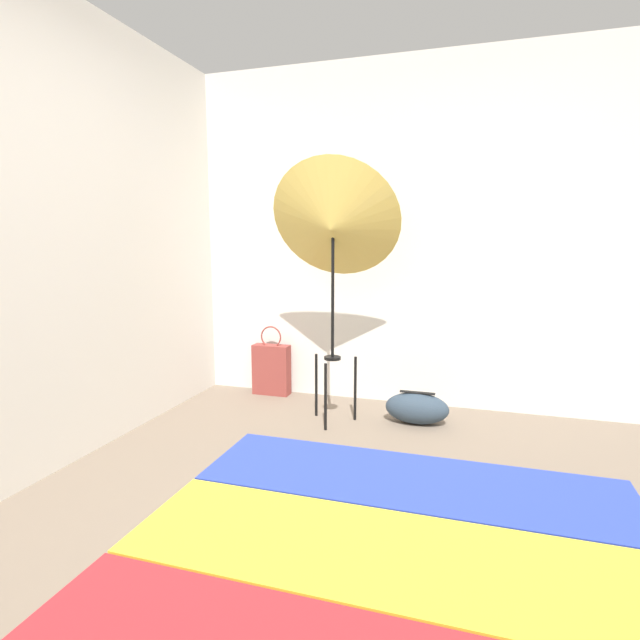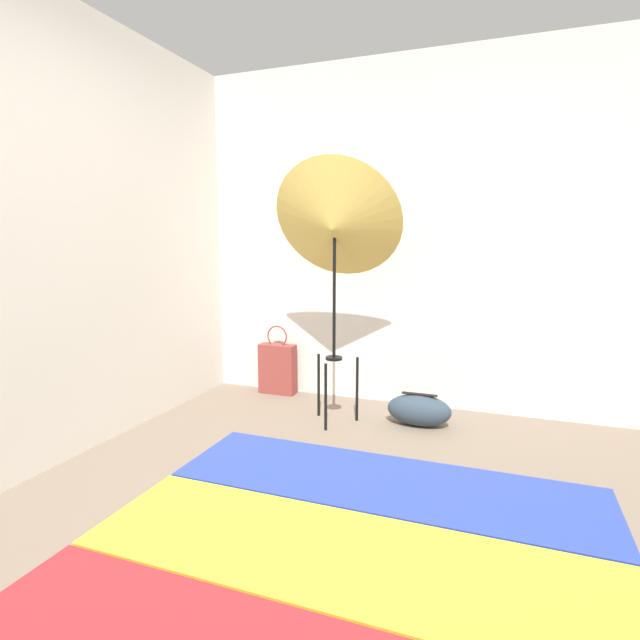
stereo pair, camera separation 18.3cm
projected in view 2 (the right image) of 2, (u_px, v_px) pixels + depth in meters
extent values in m
plane|color=#756656|center=(311.00, 590.00, 1.82)|extent=(14.00, 14.00, 0.00)
cube|color=silver|center=(422.00, 236.00, 3.71)|extent=(8.00, 0.05, 2.60)
cube|color=silver|center=(111.00, 235.00, 3.15)|extent=(0.05, 8.00, 2.60)
cube|color=gold|center=(347.00, 561.00, 1.31)|extent=(1.44, 0.42, 0.04)
cube|color=#283DAD|center=(385.00, 486.00, 1.71)|extent=(1.44, 0.42, 0.04)
cylinder|color=black|center=(326.00, 397.00, 3.33)|extent=(0.02, 0.02, 0.46)
cylinder|color=black|center=(319.00, 385.00, 3.61)|extent=(0.02, 0.02, 0.46)
cylinder|color=black|center=(357.00, 389.00, 3.51)|extent=(0.02, 0.02, 0.46)
cylinder|color=black|center=(334.00, 358.00, 3.45)|extent=(0.12, 0.12, 0.02)
cylinder|color=black|center=(334.00, 293.00, 3.38)|extent=(0.02, 0.02, 0.91)
cone|color=#D1B251|center=(335.00, 224.00, 3.31)|extent=(0.89, 0.58, 0.85)
cube|color=brown|center=(278.00, 369.00, 4.16)|extent=(0.31, 0.12, 0.42)
torus|color=brown|center=(277.00, 336.00, 4.12)|extent=(0.18, 0.01, 0.18)
ellipsoid|color=#2D3D4C|center=(419.00, 410.00, 3.43)|extent=(0.44, 0.22, 0.22)
cube|color=black|center=(420.00, 394.00, 3.42)|extent=(0.24, 0.04, 0.01)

